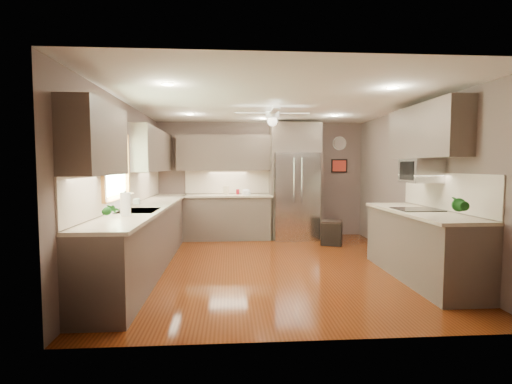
{
  "coord_description": "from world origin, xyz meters",
  "views": [
    {
      "loc": [
        -0.67,
        -5.64,
        1.54
      ],
      "look_at": [
        -0.24,
        0.6,
        1.11
      ],
      "focal_mm": 26.0,
      "sensor_mm": 36.0,
      "label": 1
    }
  ],
  "objects": [
    {
      "name": "window",
      "position": [
        -2.22,
        -0.5,
        1.55
      ],
      "size": [
        0.05,
        1.12,
        0.92
      ],
      "color": "#BFF2B2",
      "rests_on": "wall_left"
    },
    {
      "name": "framed_print",
      "position": [
        1.75,
        2.48,
        1.55
      ],
      "size": [
        0.36,
        0.03,
        0.3
      ],
      "color": "black",
      "rests_on": "wall_back"
    },
    {
      "name": "back_run",
      "position": [
        -0.72,
        2.2,
        0.48
      ],
      "size": [
        1.85,
        0.65,
        1.45
      ],
      "color": "#4B3D36",
      "rests_on": "ground"
    },
    {
      "name": "ceiling",
      "position": [
        0.0,
        0.0,
        2.5
      ],
      "size": [
        5.0,
        5.0,
        0.0
      ],
      "primitive_type": "plane",
      "rotation": [
        3.14,
        0.0,
        0.0
      ],
      "color": "white",
      "rests_on": "ground"
    },
    {
      "name": "bowl",
      "position": [
        -0.34,
        2.17,
        0.96
      ],
      "size": [
        0.23,
        0.23,
        0.05
      ],
      "primitive_type": "imported",
      "rotation": [
        0.0,
        0.0,
        -0.22
      ],
      "color": "beige",
      "rests_on": "back_run"
    },
    {
      "name": "canister_c",
      "position": [
        -0.76,
        2.23,
        1.03
      ],
      "size": [
        0.13,
        0.13,
        0.19
      ],
      "primitive_type": "cylinder",
      "rotation": [
        0.0,
        0.0,
        0.08
      ],
      "color": "beige",
      "rests_on": "back_run"
    },
    {
      "name": "wall_front",
      "position": [
        0.0,
        -2.5,
        1.25
      ],
      "size": [
        4.5,
        0.0,
        4.5
      ],
      "primitive_type": "plane",
      "rotation": [
        -1.57,
        0.0,
        0.0
      ],
      "color": "#65534D",
      "rests_on": "ground"
    },
    {
      "name": "wall_right",
      "position": [
        2.25,
        0.0,
        1.25
      ],
      "size": [
        0.0,
        5.0,
        5.0
      ],
      "primitive_type": "plane",
      "rotation": [
        1.57,
        0.0,
        -1.57
      ],
      "color": "#65534D",
      "rests_on": "ground"
    },
    {
      "name": "ceiling_fan",
      "position": [
        -0.0,
        0.3,
        2.33
      ],
      "size": [
        1.18,
        1.18,
        0.32
      ],
      "color": "white",
      "rests_on": "ceiling"
    },
    {
      "name": "microwave",
      "position": [
        2.03,
        -0.55,
        1.48
      ],
      "size": [
        0.43,
        0.55,
        0.34
      ],
      "color": "silver",
      "rests_on": "wall_right"
    },
    {
      "name": "soap_bottle",
      "position": [
        -2.05,
        -0.07,
        1.03
      ],
      "size": [
        0.08,
        0.08,
        0.17
      ],
      "primitive_type": "imported",
      "rotation": [
        0.0,
        0.0,
        0.04
      ],
      "color": "white",
      "rests_on": "left_run"
    },
    {
      "name": "paper_towel",
      "position": [
        -1.95,
        -1.05,
        1.08
      ],
      "size": [
        0.12,
        0.12,
        0.31
      ],
      "color": "white",
      "rests_on": "left_run"
    },
    {
      "name": "right_run",
      "position": [
        1.93,
        -0.8,
        0.48
      ],
      "size": [
        0.7,
        2.2,
        1.45
      ],
      "color": "#4B3D36",
      "rests_on": "ground"
    },
    {
      "name": "potted_plant_left",
      "position": [
        -1.94,
        -1.66,
        1.08
      ],
      "size": [
        0.16,
        0.12,
        0.28
      ],
      "primitive_type": "imported",
      "rotation": [
        0.0,
        0.0,
        -0.11
      ],
      "color": "#185317",
      "rests_on": "left_run"
    },
    {
      "name": "wall_back",
      "position": [
        0.0,
        2.5,
        1.25
      ],
      "size": [
        4.5,
        0.0,
        4.5
      ],
      "primitive_type": "plane",
      "rotation": [
        1.57,
        0.0,
        0.0
      ],
      "color": "#65534D",
      "rests_on": "ground"
    },
    {
      "name": "refrigerator",
      "position": [
        0.7,
        2.16,
        1.19
      ],
      "size": [
        1.06,
        0.75,
        2.45
      ],
      "color": "silver",
      "rests_on": "ground"
    },
    {
      "name": "sink",
      "position": [
        -1.93,
        -0.5,
        0.91
      ],
      "size": [
        0.5,
        0.7,
        0.32
      ],
      "color": "silver",
      "rests_on": "left_run"
    },
    {
      "name": "stool",
      "position": [
        1.31,
        1.44,
        0.24
      ],
      "size": [
        0.5,
        0.5,
        0.47
      ],
      "color": "black",
      "rests_on": "ground"
    },
    {
      "name": "canister_d",
      "position": [
        -0.52,
        2.23,
        1.0
      ],
      "size": [
        0.09,
        0.09,
        0.11
      ],
      "primitive_type": "cylinder",
      "rotation": [
        0.0,
        0.0,
        -0.3
      ],
      "color": "maroon",
      "rests_on": "back_run"
    },
    {
      "name": "uppers",
      "position": [
        -0.74,
        0.71,
        1.87
      ],
      "size": [
        4.5,
        4.7,
        0.95
      ],
      "color": "#4B3D36",
      "rests_on": "wall_left"
    },
    {
      "name": "potted_plant_right",
      "position": [
        1.89,
        -1.68,
        1.11
      ],
      "size": [
        0.21,
        0.18,
        0.35
      ],
      "primitive_type": "imported",
      "rotation": [
        0.0,
        0.0,
        -0.15
      ],
      "color": "#185317",
      "rests_on": "right_run"
    },
    {
      "name": "wall_clock",
      "position": [
        1.75,
        2.48,
        2.05
      ],
      "size": [
        0.3,
        0.03,
        0.3
      ],
      "color": "white",
      "rests_on": "wall_back"
    },
    {
      "name": "wall_left",
      "position": [
        -2.25,
        0.0,
        1.25
      ],
      "size": [
        0.0,
        5.0,
        5.0
      ],
      "primitive_type": "plane",
      "rotation": [
        1.57,
        0.0,
        1.57
      ],
      "color": "#65534D",
      "rests_on": "ground"
    },
    {
      "name": "left_run",
      "position": [
        -1.95,
        0.15,
        0.48
      ],
      "size": [
        0.65,
        4.7,
        1.45
      ],
      "color": "#4B3D36",
      "rests_on": "ground"
    },
    {
      "name": "recessed_lights",
      "position": [
        -0.04,
        0.4,
        2.49
      ],
      "size": [
        2.84,
        3.14,
        0.01
      ],
      "color": "white",
      "rests_on": "ceiling"
    },
    {
      "name": "floor",
      "position": [
        0.0,
        0.0,
        0.0
      ],
      "size": [
        5.0,
        5.0,
        0.0
      ],
      "primitive_type": "plane",
      "color": "#52200A",
      "rests_on": "ground"
    }
  ]
}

